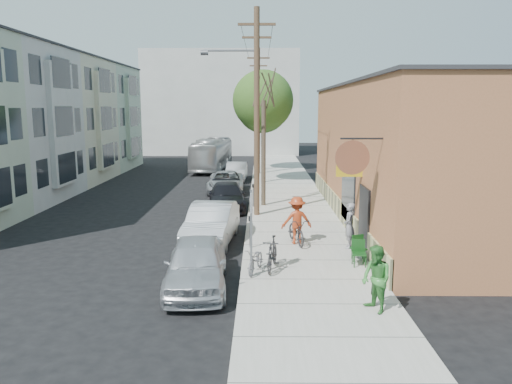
{
  "coord_description": "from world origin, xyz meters",
  "views": [
    {
      "loc": [
        2.65,
        -18.97,
        5.45
      ],
      "look_at": [
        2.42,
        4.41,
        1.5
      ],
      "focal_mm": 35.0,
      "sensor_mm": 36.0,
      "label": 1
    }
  ],
  "objects_px": {
    "parking_meter_far": "(253,192)",
    "parked_bike_a": "(272,254)",
    "car_1": "(211,224)",
    "bus": "(212,154)",
    "parking_meter_near": "(250,227)",
    "cyclist": "(297,220)",
    "parked_bike_b": "(256,260)",
    "patio_chair_b": "(359,253)",
    "car_3": "(226,182)",
    "tree_bare": "(264,154)",
    "car_2": "(227,196)",
    "car_0": "(196,264)",
    "patio_chair_a": "(358,248)",
    "car_4": "(236,172)",
    "sign_post": "(251,225)",
    "patron_grey": "(349,226)",
    "tree_leafy_mid": "(263,101)",
    "utility_pole_near": "(256,109)",
    "tree_leafy_far": "(263,107)",
    "patron_green": "(376,279)"
  },
  "relations": [
    {
      "from": "car_1",
      "to": "patio_chair_b",
      "type": "bearing_deg",
      "value": -28.05
    },
    {
      "from": "parking_meter_near",
      "to": "patron_grey",
      "type": "relative_size",
      "value": 0.71
    },
    {
      "from": "tree_bare",
      "to": "car_1",
      "type": "bearing_deg",
      "value": -106.38
    },
    {
      "from": "sign_post",
      "to": "parked_bike_b",
      "type": "xyz_separation_m",
      "value": [
        0.14,
        0.45,
        -1.28
      ]
    },
    {
      "from": "bus",
      "to": "tree_leafy_mid",
      "type": "bearing_deg",
      "value": -58.57
    },
    {
      "from": "patron_grey",
      "to": "parked_bike_b",
      "type": "height_order",
      "value": "patron_grey"
    },
    {
      "from": "parking_meter_near",
      "to": "car_0",
      "type": "relative_size",
      "value": 0.28
    },
    {
      "from": "cyclist",
      "to": "patio_chair_b",
      "type": "bearing_deg",
      "value": 114.77
    },
    {
      "from": "car_1",
      "to": "bus",
      "type": "xyz_separation_m",
      "value": [
        -2.35,
        24.62,
        0.57
      ]
    },
    {
      "from": "parking_meter_near",
      "to": "parked_bike_b",
      "type": "height_order",
      "value": "parking_meter_near"
    },
    {
      "from": "patron_grey",
      "to": "patron_green",
      "type": "xyz_separation_m",
      "value": [
        -0.36,
        -6.06,
        0.02
      ]
    },
    {
      "from": "patio_chair_b",
      "to": "patron_grey",
      "type": "bearing_deg",
      "value": 94.36
    },
    {
      "from": "car_0",
      "to": "parked_bike_b",
      "type": "bearing_deg",
      "value": 28.34
    },
    {
      "from": "parking_meter_far",
      "to": "patio_chair_b",
      "type": "distance_m",
      "value": 10.95
    },
    {
      "from": "parking_meter_far",
      "to": "parked_bike_a",
      "type": "relative_size",
      "value": 0.69
    },
    {
      "from": "bus",
      "to": "car_3",
      "type": "bearing_deg",
      "value": -76.4
    },
    {
      "from": "patio_chair_b",
      "to": "parking_meter_near",
      "type": "bearing_deg",
      "value": 154.84
    },
    {
      "from": "utility_pole_near",
      "to": "parked_bike_a",
      "type": "height_order",
      "value": "utility_pole_near"
    },
    {
      "from": "patron_grey",
      "to": "parking_meter_near",
      "type": "bearing_deg",
      "value": -77.19
    },
    {
      "from": "sign_post",
      "to": "car_0",
      "type": "bearing_deg",
      "value": -157.35
    },
    {
      "from": "parking_meter_far",
      "to": "utility_pole_near",
      "type": "bearing_deg",
      "value": -86.11
    },
    {
      "from": "tree_leafy_mid",
      "to": "bus",
      "type": "height_order",
      "value": "tree_leafy_mid"
    },
    {
      "from": "tree_bare",
      "to": "parked_bike_a",
      "type": "xyz_separation_m",
      "value": [
        0.23,
        -11.15,
        -2.31
      ]
    },
    {
      "from": "car_0",
      "to": "car_1",
      "type": "relative_size",
      "value": 0.92
    },
    {
      "from": "tree_bare",
      "to": "tree_leafy_mid",
      "type": "height_order",
      "value": "tree_leafy_mid"
    },
    {
      "from": "parking_meter_far",
      "to": "patron_green",
      "type": "relative_size",
      "value": 0.7
    },
    {
      "from": "car_4",
      "to": "patio_chair_a",
      "type": "bearing_deg",
      "value": -74.4
    },
    {
      "from": "tree_bare",
      "to": "patron_grey",
      "type": "relative_size",
      "value": 3.25
    },
    {
      "from": "utility_pole_near",
      "to": "sign_post",
      "type": "bearing_deg",
      "value": -90.25
    },
    {
      "from": "parking_meter_far",
      "to": "car_2",
      "type": "bearing_deg",
      "value": 173.63
    },
    {
      "from": "tree_leafy_mid",
      "to": "car_2",
      "type": "height_order",
      "value": "tree_leafy_mid"
    },
    {
      "from": "parking_meter_near",
      "to": "cyclist",
      "type": "relative_size",
      "value": 0.66
    },
    {
      "from": "sign_post",
      "to": "car_4",
      "type": "bearing_deg",
      "value": 93.98
    },
    {
      "from": "patron_grey",
      "to": "bus",
      "type": "distance_m",
      "value": 26.96
    },
    {
      "from": "car_3",
      "to": "car_4",
      "type": "distance_m",
      "value": 5.41
    },
    {
      "from": "tree_leafy_mid",
      "to": "parked_bike_a",
      "type": "distance_m",
      "value": 20.44
    },
    {
      "from": "patio_chair_b",
      "to": "car_3",
      "type": "height_order",
      "value": "car_3"
    },
    {
      "from": "patio_chair_a",
      "to": "parking_meter_near",
      "type": "bearing_deg",
      "value": 136.34
    },
    {
      "from": "tree_bare",
      "to": "car_1",
      "type": "height_order",
      "value": "tree_bare"
    },
    {
      "from": "parking_meter_near",
      "to": "utility_pole_near",
      "type": "height_order",
      "value": "utility_pole_near"
    },
    {
      "from": "parking_meter_near",
      "to": "parked_bike_b",
      "type": "bearing_deg",
      "value": -85.15
    },
    {
      "from": "sign_post",
      "to": "patron_green",
      "type": "height_order",
      "value": "sign_post"
    },
    {
      "from": "car_0",
      "to": "patio_chair_a",
      "type": "bearing_deg",
      "value": 19.73
    },
    {
      "from": "tree_leafy_mid",
      "to": "parked_bike_b",
      "type": "xyz_separation_m",
      "value": [
        -0.31,
        -20.0,
        -5.39
      ]
    },
    {
      "from": "tree_leafy_mid",
      "to": "cyclist",
      "type": "xyz_separation_m",
      "value": [
        1.27,
        -16.51,
        -4.86
      ]
    },
    {
      "from": "parked_bike_a",
      "to": "car_0",
      "type": "relative_size",
      "value": 0.4
    },
    {
      "from": "tree_leafy_far",
      "to": "patron_green",
      "type": "xyz_separation_m",
      "value": [
        2.87,
        -30.8,
        -4.46
      ]
    },
    {
      "from": "parked_bike_b",
      "to": "parking_meter_near",
      "type": "bearing_deg",
      "value": 109.5
    },
    {
      "from": "patron_green",
      "to": "car_4",
      "type": "height_order",
      "value": "patron_green"
    },
    {
      "from": "sign_post",
      "to": "car_4",
      "type": "distance_m",
      "value": 22.34
    }
  ]
}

